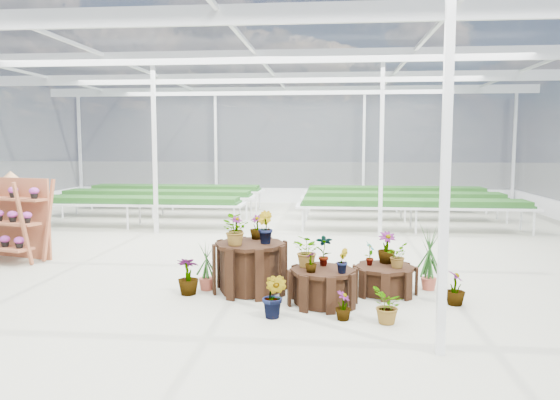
# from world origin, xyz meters

# --- Properties ---
(ground_plane) EXTENTS (24.00, 24.00, 0.00)m
(ground_plane) POSITION_xyz_m (0.00, 0.00, 0.00)
(ground_plane) COLOR gray
(ground_plane) RESTS_ON ground
(greenhouse_shell) EXTENTS (18.00, 24.00, 4.50)m
(greenhouse_shell) POSITION_xyz_m (0.00, 0.00, 2.25)
(greenhouse_shell) COLOR white
(greenhouse_shell) RESTS_ON ground
(steel_frame) EXTENTS (18.00, 24.00, 4.50)m
(steel_frame) POSITION_xyz_m (0.00, 0.00, 2.25)
(steel_frame) COLOR silver
(steel_frame) RESTS_ON ground
(nursery_benches) EXTENTS (16.00, 7.00, 0.84)m
(nursery_benches) POSITION_xyz_m (0.00, 7.20, 0.42)
(nursery_benches) COLOR silver
(nursery_benches) RESTS_ON ground
(plinth_tall) EXTENTS (1.57, 1.57, 0.82)m
(plinth_tall) POSITION_xyz_m (0.41, -1.55, 0.41)
(plinth_tall) COLOR black
(plinth_tall) RESTS_ON ground
(plinth_mid) EXTENTS (1.25, 1.25, 0.54)m
(plinth_mid) POSITION_xyz_m (1.61, -2.15, 0.27)
(plinth_mid) COLOR black
(plinth_mid) RESTS_ON ground
(plinth_low) EXTENTS (1.08, 1.08, 0.45)m
(plinth_low) POSITION_xyz_m (2.61, -1.45, 0.23)
(plinth_low) COLOR black
(plinth_low) RESTS_ON ground
(shelf_rack) EXTENTS (1.79, 1.27, 1.71)m
(shelf_rack) POSITION_xyz_m (-4.94, 0.31, 0.86)
(shelf_rack) COLOR brown
(shelf_rack) RESTS_ON ground
(bird_table) EXTENTS (0.46, 0.46, 1.83)m
(bird_table) POSITION_xyz_m (-5.44, 1.30, 0.91)
(bird_table) COLOR tan
(bird_table) RESTS_ON ground
(nursery_plants) EXTENTS (4.51, 2.72, 1.35)m
(nursery_plants) POSITION_xyz_m (1.34, -1.61, 0.54)
(nursery_plants) COLOR #1E4919
(nursery_plants) RESTS_ON ground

